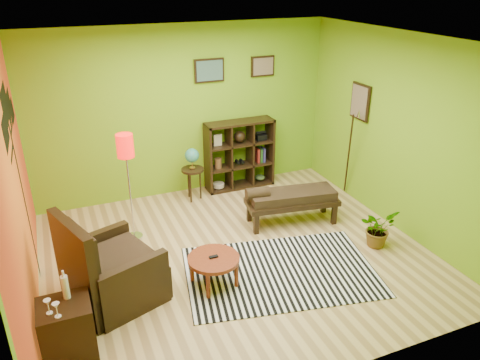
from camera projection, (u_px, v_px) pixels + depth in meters
name	position (u px, v px, depth m)	size (l,w,h in m)	color
ground	(236.00, 255.00, 6.33)	(5.00, 5.00, 0.00)	tan
room_shell	(228.00, 128.00, 5.57)	(5.04, 4.54, 2.82)	#74A818
zebra_rug	(280.00, 271.00, 5.97)	(2.39, 1.56, 0.01)	white
coffee_table	(214.00, 261.00, 5.61)	(0.63, 0.63, 0.40)	maroon
armchair	(109.00, 274.00, 5.33)	(1.20, 1.19, 1.16)	black
side_cabinet	(67.00, 329.00, 4.59)	(0.50, 0.46, 0.91)	black
floor_lamp	(126.00, 156.00, 6.23)	(0.24, 0.24, 1.56)	silver
globe_table	(192.00, 161.00, 7.59)	(0.37, 0.37, 0.90)	black
cube_shelf	(240.00, 154.00, 8.11)	(1.20, 0.35, 1.20)	black
bench	(290.00, 198.00, 6.98)	(1.44, 0.70, 0.64)	black
potted_plant	(377.00, 232.00, 6.48)	(0.48, 0.54, 0.42)	#26661E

